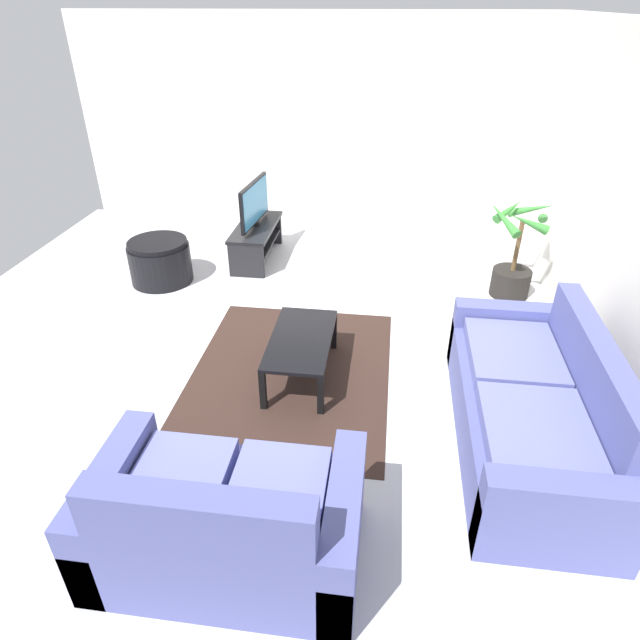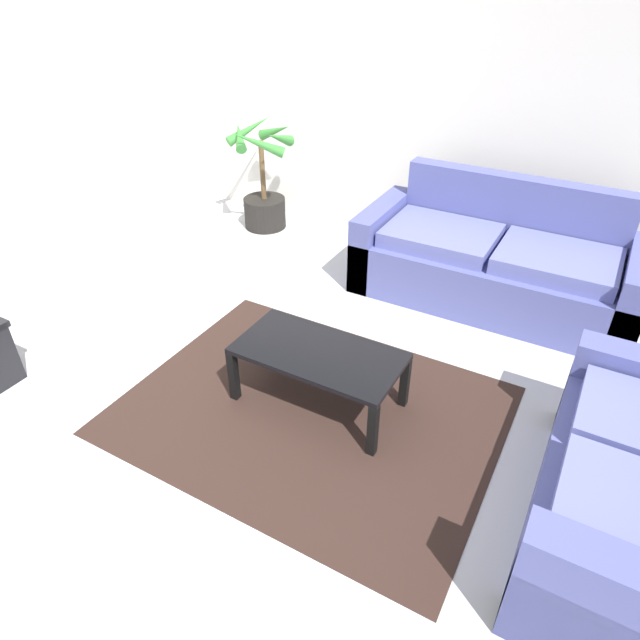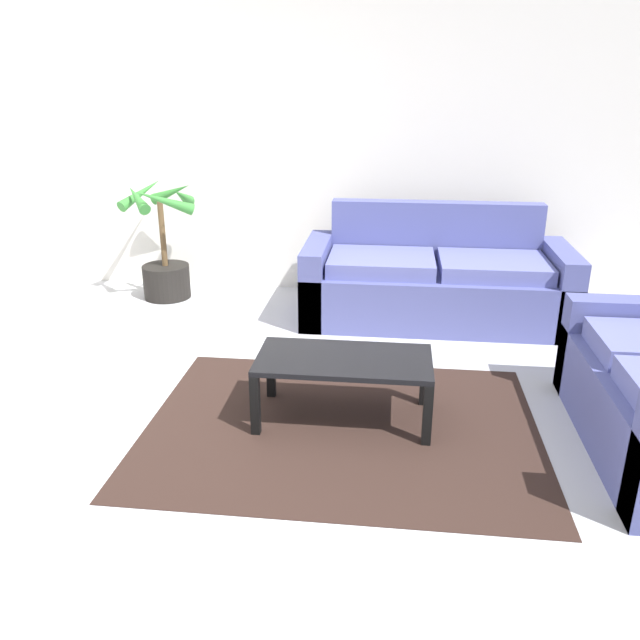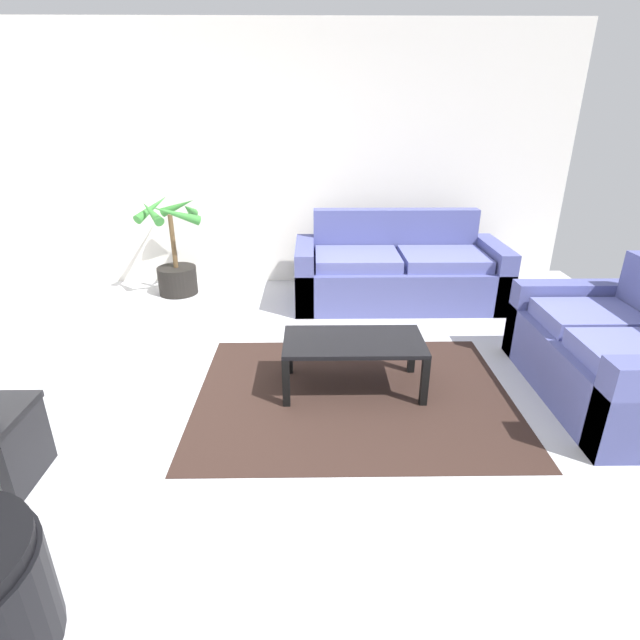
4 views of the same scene
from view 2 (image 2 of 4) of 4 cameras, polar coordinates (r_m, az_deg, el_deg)
The scene contains 6 objects.
ground_plane at distance 3.37m, azimuth -12.08°, elevation -10.72°, with size 6.60×6.60×0.00m, color #B2B2B7.
wall_back at distance 5.11m, azimuth 9.47°, elevation 22.41°, with size 6.00×0.06×2.70m, color silver.
couch_main at distance 4.52m, azimuth 17.71°, elevation 5.53°, with size 2.10×0.90×0.90m.
coffee_table at distance 3.25m, azimuth -0.16°, elevation -3.99°, with size 0.98×0.51×0.39m.
area_rug at distance 3.40m, azimuth -0.99°, elevation -9.29°, with size 2.20×1.70×0.01m, color black.
potted_palm at distance 5.57m, azimuth -5.88°, elevation 13.21°, with size 0.73×0.73×1.05m.
Camera 2 is at (1.76, -1.70, 2.33)m, focal length 30.92 mm.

